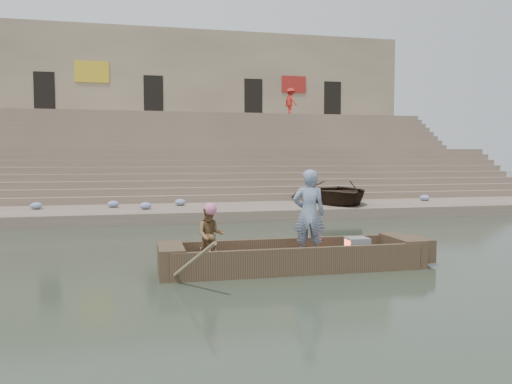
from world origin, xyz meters
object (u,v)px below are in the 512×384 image
object	(u,v)px
standing_man	(309,214)
television	(357,247)
beached_rowboat	(337,192)
pedestrian	(291,102)
main_rowboat	(292,264)
rowing_man	(211,235)

from	to	relation	value
standing_man	television	world-z (taller)	standing_man
standing_man	beached_rowboat	xyz separation A→B (m)	(4.60, 9.95, -0.28)
standing_man	pedestrian	xyz separation A→B (m)	(6.56, 23.37, 4.95)
main_rowboat	beached_rowboat	size ratio (longest dim) A/B	1.07
television	beached_rowboat	world-z (taller)	beached_rowboat
standing_man	beached_rowboat	size ratio (longest dim) A/B	0.41
main_rowboat	beached_rowboat	distance (m)	11.16
standing_man	television	xyz separation A→B (m)	(1.10, -0.02, -0.75)
television	standing_man	bearing A→B (deg)	179.12
pedestrian	beached_rowboat	bearing A→B (deg)	154.27
main_rowboat	television	xyz separation A→B (m)	(1.46, -0.00, 0.31)
main_rowboat	rowing_man	bearing A→B (deg)	-175.43
main_rowboat	pedestrian	xyz separation A→B (m)	(6.92, 23.38, 6.00)
television	beached_rowboat	distance (m)	10.57
main_rowboat	rowing_man	world-z (taller)	rowing_man
main_rowboat	beached_rowboat	bearing A→B (deg)	63.54
main_rowboat	standing_man	size ratio (longest dim) A/B	2.64
beached_rowboat	pedestrian	xyz separation A→B (m)	(1.96, 13.42, 5.23)
rowing_man	television	bearing A→B (deg)	8.66
television	pedestrian	distance (m)	24.68
rowing_man	beached_rowboat	world-z (taller)	rowing_man
beached_rowboat	pedestrian	distance (m)	14.53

